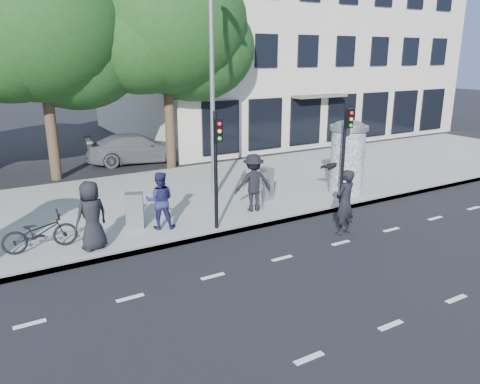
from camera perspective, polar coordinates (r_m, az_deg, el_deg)
ground at (r=11.18m, az=9.38°, el=-10.54°), size 120.00×120.00×0.00m
sidewalk at (r=17.13m, az=-6.80°, el=-0.50°), size 40.00×8.00×0.15m
curb at (r=13.80m, az=-0.07°, el=-4.62°), size 40.00×0.10×0.16m
lane_dash_near at (r=9.83m, az=17.88°, el=-15.21°), size 32.00×0.12×0.01m
lane_dash_far at (r=12.16m, az=5.14°, el=-8.04°), size 32.00×0.12×0.01m
ad_column_right at (r=17.32m, az=12.96°, el=4.37°), size 1.36×1.36×2.65m
traffic_pole_near at (r=13.10m, az=-2.88°, el=4.07°), size 0.22×0.31×3.40m
traffic_pole_far at (r=15.86m, az=12.71°, el=5.86°), size 0.22×0.31×3.40m
street_lamp at (r=15.97m, az=-3.35°, el=15.56°), size 0.25×0.93×8.00m
tree_near_left at (r=20.49m, az=-23.25°, el=18.07°), size 6.80×6.80×8.97m
tree_center at (r=21.45m, az=-9.07°, el=19.66°), size 7.00×7.00×9.30m
building at (r=33.21m, az=3.51°, el=18.06°), size 20.30×15.85×12.00m
ped_a at (r=12.56m, az=-17.67°, el=-2.77°), size 1.03×0.84×1.83m
ped_c at (r=13.65m, az=-9.72°, el=-1.02°), size 1.01×0.91×1.69m
ped_d at (r=14.98m, az=1.62°, el=1.15°), size 1.32×0.92×1.87m
ped_e at (r=15.08m, az=2.17°, el=0.68°), size 1.05×0.80×1.58m
ped_f at (r=17.20m, az=12.55°, el=2.76°), size 1.82×0.98×1.86m
man_road at (r=13.71m, az=12.66°, el=-1.24°), size 0.78×0.59×1.92m
bicycle at (r=13.12m, az=-23.22°, el=-4.53°), size 0.66×1.85×0.97m
cabinet_left at (r=13.91m, az=-12.72°, el=-2.23°), size 0.60×0.53×1.05m
cabinet_right at (r=16.25m, az=3.00°, el=0.98°), size 0.60×0.49×1.11m
car_right at (r=23.12m, az=-12.41°, el=5.23°), size 2.57×4.98×1.38m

